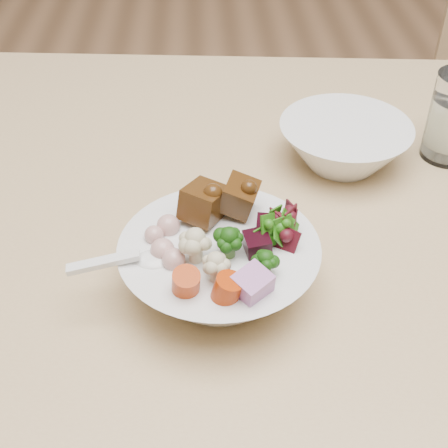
# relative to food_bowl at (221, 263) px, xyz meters

# --- Properties ---
(food_bowl) EXTENTS (0.20, 0.20, 0.11)m
(food_bowl) POSITION_rel_food_bowl_xyz_m (0.00, 0.00, 0.00)
(food_bowl) COLOR white
(food_bowl) RESTS_ON dining_table
(soup_spoon) EXTENTS (0.10, 0.03, 0.02)m
(soup_spoon) POSITION_rel_food_bowl_xyz_m (-0.08, -0.02, 0.02)
(soup_spoon) COLOR white
(soup_spoon) RESTS_ON food_bowl
(side_bowl) EXTENTS (0.17, 0.17, 0.06)m
(side_bowl) POSITION_rel_food_bowl_xyz_m (0.17, 0.22, -0.01)
(side_bowl) COLOR white
(side_bowl) RESTS_ON dining_table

